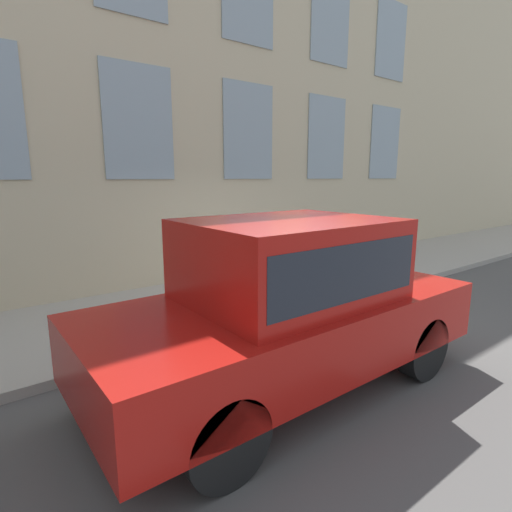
% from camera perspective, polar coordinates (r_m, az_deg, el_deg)
% --- Properties ---
extents(ground_plane, '(80.00, 80.00, 0.00)m').
position_cam_1_polar(ground_plane, '(6.63, 5.46, -9.12)').
color(ground_plane, '#514F4C').
extents(sidewalk, '(2.98, 60.00, 0.13)m').
position_cam_1_polar(sidewalk, '(7.71, -2.10, -5.66)').
color(sidewalk, '#A8A093').
rests_on(sidewalk, ground_plane).
extents(building_facade, '(0.33, 40.00, 10.18)m').
position_cam_1_polar(building_facade, '(9.20, -9.10, 28.71)').
color(building_facade, '#C6B793').
rests_on(building_facade, ground_plane).
extents(fire_hydrant, '(0.28, 0.41, 0.84)m').
position_cam_1_polar(fire_hydrant, '(6.45, -0.47, -4.48)').
color(fire_hydrant, gold).
rests_on(fire_hydrant, sidewalk).
extents(person, '(0.36, 0.24, 1.48)m').
position_cam_1_polar(person, '(6.88, 0.44, 0.48)').
color(person, '#998466').
rests_on(person, sidewalk).
extents(parked_car_red_near, '(1.88, 4.37, 1.87)m').
position_cam_1_polar(parked_car_red_near, '(4.35, 4.60, -6.05)').
color(parked_car_red_near, black).
rests_on(parked_car_red_near, ground_plane).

